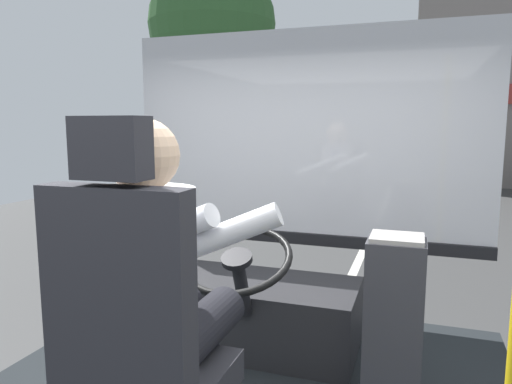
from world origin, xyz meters
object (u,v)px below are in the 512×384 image
(driver_seat, at_px, (139,354))
(fare_box, at_px, (393,326))
(steering_console, at_px, (261,312))
(parked_car_black, at_px, (506,152))
(bus_driver, at_px, (157,278))

(driver_seat, bearing_deg, fare_box, 48.67)
(steering_console, xyz_separation_m, parked_car_black, (4.71, 22.24, -0.20))
(steering_console, bearing_deg, bus_driver, -90.00)
(bus_driver, xyz_separation_m, steering_console, (-0.00, 1.14, -0.56))
(fare_box, height_order, parked_car_black, fare_box)
(parked_car_black, bearing_deg, driver_seat, -101.33)
(steering_console, relative_size, fare_box, 1.33)
(bus_driver, relative_size, fare_box, 1.04)
(steering_console, height_order, fare_box, fare_box)
(steering_console, bearing_deg, driver_seat, -90.00)
(driver_seat, distance_m, bus_driver, 0.25)
(bus_driver, bearing_deg, parked_car_black, 78.62)
(steering_console, height_order, parked_car_black, steering_console)
(bus_driver, bearing_deg, steering_console, 90.00)
(driver_seat, relative_size, parked_car_black, 0.32)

